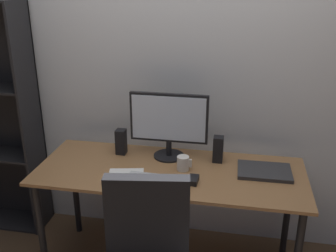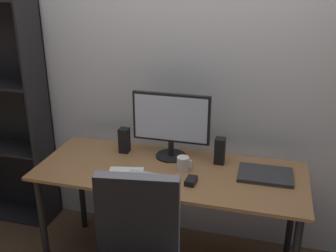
% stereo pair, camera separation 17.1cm
% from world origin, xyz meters
% --- Properties ---
extents(back_wall, '(6.40, 0.10, 2.60)m').
position_xyz_m(back_wall, '(0.00, 0.50, 1.30)').
color(back_wall, silver).
rests_on(back_wall, ground).
extents(desk, '(1.65, 0.65, 0.74)m').
position_xyz_m(desk, '(0.00, 0.00, 0.65)').
color(desk, olive).
rests_on(desk, ground).
extents(monitor, '(0.50, 0.20, 0.43)m').
position_xyz_m(monitor, '(-0.04, 0.18, 0.99)').
color(monitor, black).
rests_on(monitor, desk).
extents(keyboard, '(0.29, 0.12, 0.02)m').
position_xyz_m(keyboard, '(-0.08, -0.15, 0.75)').
color(keyboard, '#B7BABC').
rests_on(keyboard, desk).
extents(mouse, '(0.06, 0.10, 0.03)m').
position_xyz_m(mouse, '(0.16, -0.13, 0.76)').
color(mouse, black).
rests_on(mouse, desk).
extents(coffee_mug, '(0.09, 0.07, 0.09)m').
position_xyz_m(coffee_mug, '(0.08, 0.02, 0.78)').
color(coffee_mug, white).
rests_on(coffee_mug, desk).
extents(laptop, '(0.32, 0.23, 0.02)m').
position_xyz_m(laptop, '(0.57, 0.07, 0.75)').
color(laptop, '#2D2D30').
rests_on(laptop, desk).
extents(speaker_left, '(0.06, 0.07, 0.17)m').
position_xyz_m(speaker_left, '(-0.36, 0.18, 0.82)').
color(speaker_left, black).
rests_on(speaker_left, desk).
extents(speaker_right, '(0.06, 0.07, 0.17)m').
position_xyz_m(speaker_right, '(0.28, 0.18, 0.82)').
color(speaker_right, black).
rests_on(speaker_right, desk).
extents(paper_sheet, '(0.27, 0.33, 0.00)m').
position_xyz_m(paper_sheet, '(-0.24, -0.18, 0.74)').
color(paper_sheet, white).
rests_on(paper_sheet, desk).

